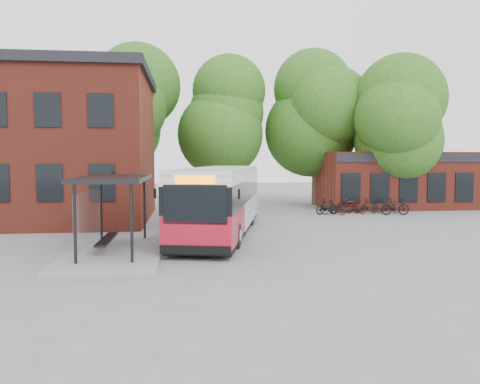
{
  "coord_description": "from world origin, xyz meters",
  "views": [
    {
      "loc": [
        -1.8,
        -18.83,
        3.51
      ],
      "look_at": [
        0.64,
        2.45,
        2.0
      ],
      "focal_mm": 35.0,
      "sensor_mm": 36.0,
      "label": 1
    }
  ],
  "objects": [
    {
      "name": "bicycle_2",
      "position": [
        8.15,
        10.22,
        0.46
      ],
      "size": [
        1.86,
        1.13,
        0.92
      ],
      "primitive_type": "imported",
      "rotation": [
        0.0,
        0.0,
        1.89
      ],
      "color": "black",
      "rests_on": "ground"
    },
    {
      "name": "bicycle_1",
      "position": [
        7.02,
        9.85,
        0.49
      ],
      "size": [
        1.68,
        0.97,
        0.97
      ],
      "primitive_type": "imported",
      "rotation": [
        0.0,
        0.0,
        1.91
      ],
      "color": "black",
      "rests_on": "ground"
    },
    {
      "name": "shop_row",
      "position": [
        15.0,
        14.0,
        2.0
      ],
      "size": [
        14.0,
        6.2,
        4.0
      ],
      "primitive_type": null,
      "color": "maroon",
      "rests_on": "ground"
    },
    {
      "name": "city_bus",
      "position": [
        -0.19,
        2.99,
        1.56
      ],
      "size": [
        5.25,
        12.55,
        3.12
      ],
      "primitive_type": null,
      "rotation": [
        0.0,
        0.0,
        -0.22
      ],
      "color": "maroon",
      "rests_on": "ground"
    },
    {
      "name": "bicycle_0",
      "position": [
        7.36,
        9.53,
        0.43
      ],
      "size": [
        1.72,
        1.21,
        0.86
      ],
      "primitive_type": "imported",
      "rotation": [
        0.0,
        0.0,
        1.14
      ],
      "color": "black",
      "rests_on": "ground"
    },
    {
      "name": "bike_rail",
      "position": [
        9.28,
        10.0,
        0.19
      ],
      "size": [
        5.2,
        0.1,
        0.38
      ],
      "primitive_type": null,
      "color": "black",
      "rests_on": "ground"
    },
    {
      "name": "bicycle_5",
      "position": [
        9.83,
        9.93,
        0.49
      ],
      "size": [
        1.68,
        1.04,
        0.98
      ],
      "primitive_type": "imported",
      "rotation": [
        0.0,
        0.0,
        1.96
      ],
      "color": "black",
      "rests_on": "ground"
    },
    {
      "name": "bicycle_6",
      "position": [
        11.23,
        10.11,
        0.41
      ],
      "size": [
        1.65,
        0.91,
        0.82
      ],
      "primitive_type": "imported",
      "rotation": [
        0.0,
        0.0,
        1.33
      ],
      "color": "black",
      "rests_on": "ground"
    },
    {
      "name": "bicycle_7",
      "position": [
        11.19,
        9.02,
        0.55
      ],
      "size": [
        1.85,
        0.62,
        1.1
      ],
      "primitive_type": "imported",
      "rotation": [
        0.0,
        0.0,
        1.51
      ],
      "color": "black",
      "rests_on": "ground"
    },
    {
      "name": "bicycle_3",
      "position": [
        8.69,
        10.22,
        0.48
      ],
      "size": [
        1.64,
        0.79,
        0.95
      ],
      "primitive_type": "imported",
      "rotation": [
        0.0,
        0.0,
        1.35
      ],
      "color": "#55110D",
      "rests_on": "ground"
    },
    {
      "name": "ground",
      "position": [
        0.0,
        0.0,
        0.0
      ],
      "size": [
        100.0,
        100.0,
        0.0
      ],
      "primitive_type": "plane",
      "color": "slate"
    },
    {
      "name": "tree_2",
      "position": [
        8.0,
        16.0,
        5.5
      ],
      "size": [
        7.92,
        7.92,
        11.0
      ],
      "primitive_type": null,
      "color": "#265416",
      "rests_on": "ground"
    },
    {
      "name": "tree_0",
      "position": [
        -6.0,
        16.0,
        5.5
      ],
      "size": [
        7.92,
        7.92,
        11.0
      ],
      "primitive_type": null,
      "color": "#265416",
      "rests_on": "ground"
    },
    {
      "name": "tree_3",
      "position": [
        13.0,
        12.0,
        4.64
      ],
      "size": [
        7.04,
        7.04,
        9.28
      ],
      "primitive_type": null,
      "color": "#265416",
      "rests_on": "ground"
    },
    {
      "name": "bicycle_4",
      "position": [
        8.94,
        11.0,
        0.43
      ],
      "size": [
        1.73,
        1.2,
        0.86
      ],
      "primitive_type": "imported",
      "rotation": [
        0.0,
        0.0,
        1.14
      ],
      "color": "black",
      "rests_on": "ground"
    },
    {
      "name": "tree_1",
      "position": [
        1.0,
        17.0,
        5.2
      ],
      "size": [
        7.92,
        7.92,
        10.4
      ],
      "primitive_type": null,
      "color": "#265416",
      "rests_on": "ground"
    },
    {
      "name": "bus_shelter",
      "position": [
        -4.5,
        -1.0,
        1.45
      ],
      "size": [
        3.6,
        7.0,
        2.9
      ],
      "primitive_type": null,
      "color": "black",
      "rests_on": "ground"
    }
  ]
}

